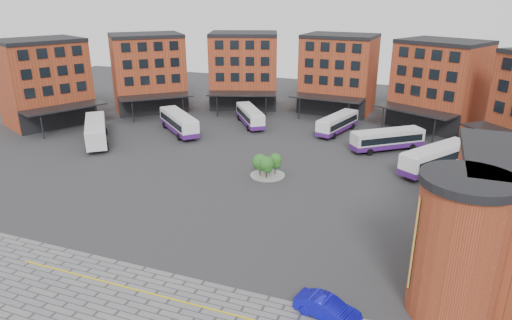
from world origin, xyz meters
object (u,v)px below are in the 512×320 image
(tree_island, at_px, (267,164))
(bus_c, at_px, (250,116))
(bus_e, at_px, (387,139))
(bus_b, at_px, (179,122))
(blue_car, at_px, (327,308))
(bus_a, at_px, (96,130))
(bus_d, at_px, (338,123))
(bus_f, at_px, (436,158))

(tree_island, relative_size, bus_c, 0.43)
(tree_island, bearing_deg, bus_c, 116.51)
(tree_island, distance_m, bus_e, 20.66)
(bus_b, height_order, blue_car, bus_b)
(bus_c, height_order, blue_car, bus_c)
(bus_b, distance_m, bus_c, 12.60)
(bus_a, height_order, bus_b, bus_a)
(bus_d, bearing_deg, bus_c, -161.57)
(bus_c, distance_m, bus_e, 24.42)
(bus_e, height_order, bus_f, bus_f)
(bus_b, bearing_deg, bus_d, -27.23)
(bus_c, xyz_separation_m, bus_d, (15.19, 0.84, -0.02))
(bus_a, relative_size, bus_d, 1.05)
(bus_d, bearing_deg, bus_b, -143.48)
(bus_a, relative_size, blue_car, 2.41)
(bus_f, xyz_separation_m, blue_car, (-6.86, -32.94, -1.05))
(bus_d, bearing_deg, bus_f, -24.63)
(bus_e, bearing_deg, bus_c, -141.63)
(tree_island, relative_size, blue_car, 0.92)
(bus_b, distance_m, bus_e, 33.11)
(bus_d, distance_m, blue_car, 46.56)
(bus_b, height_order, bus_c, bus_b)
(bus_c, bearing_deg, bus_f, -57.24)
(bus_a, xyz_separation_m, bus_b, (9.18, 9.16, -0.27))
(bus_d, xyz_separation_m, blue_car, (8.50, -45.77, -0.84))
(bus_b, relative_size, bus_c, 1.05)
(bus_f, bearing_deg, blue_car, -68.07)
(bus_d, relative_size, bus_f, 0.95)
(bus_a, relative_size, bus_b, 1.07)
(tree_island, height_order, blue_car, tree_island)
(bus_f, bearing_deg, bus_a, -139.52)
(bus_e, distance_m, bus_f, 9.35)
(tree_island, relative_size, bus_f, 0.38)
(bus_d, height_order, bus_f, bus_f)
(bus_c, relative_size, blue_car, 2.15)
(bus_f, bearing_deg, tree_island, -120.53)
(bus_c, xyz_separation_m, blue_car, (23.68, -44.93, -0.87))
(bus_a, xyz_separation_m, bus_e, (42.14, 12.28, -0.41))
(bus_a, bearing_deg, bus_c, 5.03)
(bus_e, bearing_deg, bus_f, 7.70)
(bus_a, relative_size, bus_f, 1.00)
(tree_island, xyz_separation_m, bus_f, (19.80, 9.56, 0.12))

